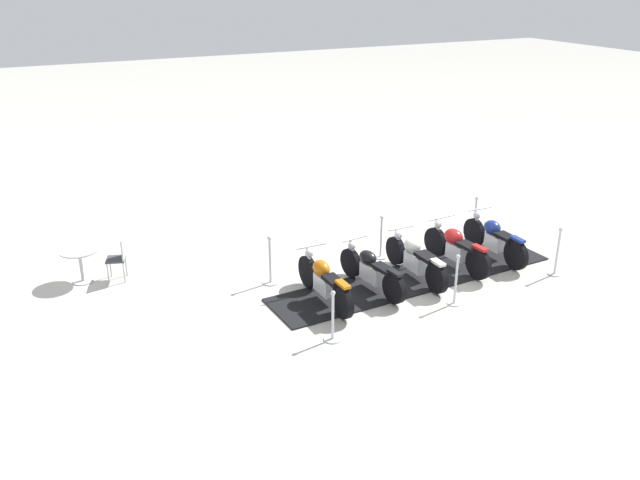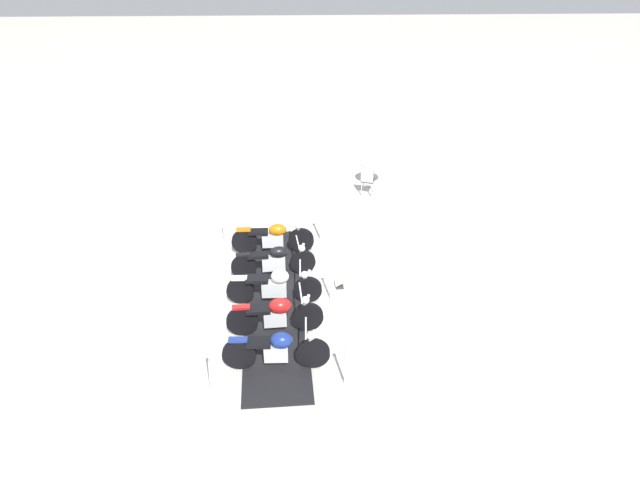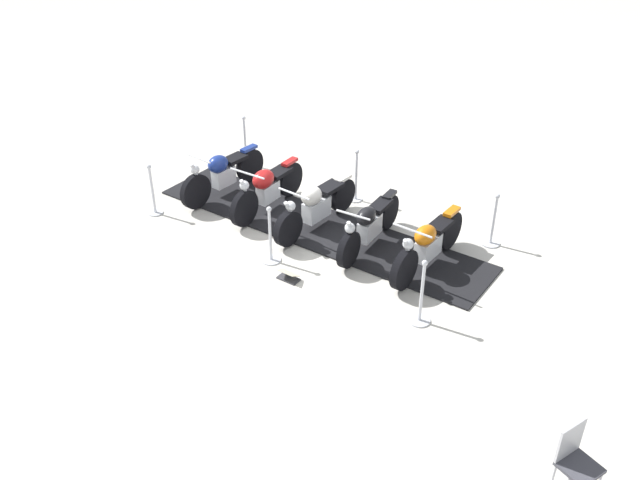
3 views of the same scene
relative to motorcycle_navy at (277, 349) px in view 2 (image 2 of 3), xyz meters
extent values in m
plane|color=beige|center=(-0.15, 2.30, -0.51)|extent=(80.00, 80.00, 0.00)
cube|color=black|center=(-0.15, 2.30, -0.49)|extent=(1.78, 6.87, 0.03)
cylinder|color=black|center=(0.73, -0.01, -0.12)|extent=(0.71, 0.13, 0.70)
cylinder|color=black|center=(-0.78, 0.01, -0.12)|extent=(0.71, 0.13, 0.70)
cube|color=silver|center=(-0.03, 0.00, -0.10)|extent=(0.49, 0.22, 0.37)
ellipsoid|color=navy|center=(0.09, 0.00, 0.23)|extent=(0.46, 0.35, 0.34)
cube|color=black|center=(-0.37, 0.00, 0.18)|extent=(0.50, 0.31, 0.08)
cube|color=navy|center=(-0.78, 0.01, 0.26)|extent=(0.39, 0.15, 0.06)
cylinder|color=silver|center=(0.66, -0.01, 0.18)|extent=(0.27, 0.07, 0.60)
cylinder|color=silver|center=(0.59, -0.01, 0.53)|extent=(0.04, 0.67, 0.04)
sphere|color=silver|center=(0.69, -0.01, 0.33)|extent=(0.18, 0.18, 0.18)
cylinder|color=black|center=(0.64, 1.21, -0.12)|extent=(0.71, 0.17, 0.71)
cylinder|color=black|center=(-0.81, 1.09, -0.12)|extent=(0.71, 0.17, 0.71)
cube|color=silver|center=(-0.09, 1.15, -0.10)|extent=(0.51, 0.25, 0.36)
ellipsoid|color=#AD1919|center=(0.04, 1.16, 0.23)|extent=(0.53, 0.39, 0.35)
cube|color=black|center=(-0.45, 1.12, 0.18)|extent=(0.56, 0.36, 0.08)
cube|color=#AD1919|center=(-0.81, 1.09, 0.26)|extent=(0.40, 0.17, 0.06)
cylinder|color=silver|center=(0.56, 1.20, 0.18)|extent=(0.28, 0.09, 0.60)
cylinder|color=silver|center=(0.49, 1.19, 0.54)|extent=(0.10, 0.78, 0.04)
sphere|color=silver|center=(0.59, 1.20, 0.34)|extent=(0.18, 0.18, 0.18)
cylinder|color=black|center=(0.66, 2.30, -0.15)|extent=(0.66, 0.13, 0.66)
cylinder|color=black|center=(-0.96, 2.30, -0.15)|extent=(0.66, 0.13, 0.66)
cube|color=silver|center=(-0.15, 2.30, -0.10)|extent=(0.59, 0.24, 0.38)
ellipsoid|color=silver|center=(0.00, 2.30, 0.24)|extent=(0.43, 0.35, 0.35)
cube|color=black|center=(-0.54, 2.30, 0.18)|extent=(0.54, 0.32, 0.08)
cube|color=silver|center=(-0.96, 2.30, 0.22)|extent=(0.36, 0.16, 0.06)
cylinder|color=silver|center=(0.57, 2.30, 0.14)|extent=(0.33, 0.07, 0.56)
cylinder|color=silver|center=(0.48, 2.30, 0.48)|extent=(0.04, 0.69, 0.04)
sphere|color=silver|center=(0.58, 2.30, 0.28)|extent=(0.18, 0.18, 0.18)
cylinder|color=black|center=(0.54, 3.54, -0.15)|extent=(0.66, 0.20, 0.65)
cylinder|color=black|center=(-0.96, 3.35, -0.15)|extent=(0.66, 0.20, 0.65)
cube|color=silver|center=(-0.21, 3.45, -0.11)|extent=(0.61, 0.29, 0.37)
ellipsoid|color=black|center=(-0.06, 3.46, 0.20)|extent=(0.50, 0.35, 0.29)
cube|color=black|center=(-0.60, 3.40, 0.16)|extent=(0.56, 0.33, 0.08)
cube|color=black|center=(-0.96, 3.35, 0.20)|extent=(0.37, 0.19, 0.06)
cylinder|color=silver|center=(0.48, 3.53, 0.12)|extent=(0.25, 0.10, 0.56)
cylinder|color=silver|center=(0.42, 3.52, 0.46)|extent=(0.11, 0.63, 0.04)
sphere|color=silver|center=(0.52, 3.54, 0.26)|extent=(0.18, 0.18, 0.18)
cylinder|color=black|center=(0.50, 4.61, -0.13)|extent=(0.70, 0.14, 0.69)
cylinder|color=black|center=(-1.04, 4.58, -0.13)|extent=(0.70, 0.14, 0.69)
cube|color=silver|center=(-0.27, 4.59, -0.10)|extent=(0.57, 0.24, 0.36)
ellipsoid|color=#D16B0F|center=(-0.13, 4.60, 0.21)|extent=(0.48, 0.33, 0.32)
cube|color=black|center=(-0.65, 4.59, 0.17)|extent=(0.53, 0.29, 0.08)
cube|color=#D16B0F|center=(-1.04, 4.58, 0.25)|extent=(0.38, 0.16, 0.06)
cylinder|color=silver|center=(0.42, 4.61, 0.17)|extent=(0.31, 0.08, 0.59)
cylinder|color=silver|center=(0.34, 4.61, 0.52)|extent=(0.05, 0.70, 0.04)
sphere|color=silver|center=(0.44, 4.61, 0.32)|extent=(0.18, 0.18, 0.18)
cylinder|color=silver|center=(1.21, 2.37, -0.50)|extent=(0.34, 0.34, 0.03)
cylinder|color=silver|center=(1.21, 2.37, 0.00)|extent=(0.05, 0.05, 0.96)
sphere|color=silver|center=(1.21, 2.37, 0.51)|extent=(0.09, 0.09, 0.09)
cylinder|color=silver|center=(1.36, -0.52, -0.50)|extent=(0.29, 0.29, 0.03)
cylinder|color=silver|center=(1.36, -0.52, -0.02)|extent=(0.05, 0.05, 0.94)
sphere|color=silver|center=(1.36, -0.52, 0.49)|extent=(0.09, 0.09, 0.09)
cylinder|color=silver|center=(-1.65, 5.11, -0.50)|extent=(0.34, 0.34, 0.03)
cylinder|color=silver|center=(-1.65, 5.11, -0.03)|extent=(0.05, 0.05, 0.91)
sphere|color=silver|center=(-1.65, 5.11, 0.46)|extent=(0.09, 0.09, 0.09)
cylinder|color=silver|center=(1.06, 5.25, -0.50)|extent=(0.34, 0.34, 0.03)
cylinder|color=silver|center=(1.06, 5.25, 0.02)|extent=(0.05, 0.05, 1.01)
sphere|color=silver|center=(1.06, 5.25, 0.56)|extent=(0.09, 0.09, 0.09)
cylinder|color=silver|center=(-1.35, -0.66, -0.50)|extent=(0.29, 0.29, 0.03)
cylinder|color=silver|center=(-1.35, -0.66, 0.03)|extent=(0.05, 0.05, 1.03)
sphere|color=silver|center=(-1.35, -0.66, 0.58)|extent=(0.09, 0.09, 0.09)
cylinder|color=silver|center=(-1.50, 2.23, -0.50)|extent=(0.28, 0.28, 0.03)
cylinder|color=silver|center=(-1.50, 2.23, 0.02)|extent=(0.05, 0.05, 1.00)
sphere|color=silver|center=(-1.50, 2.23, 0.55)|extent=(0.09, 0.09, 0.09)
cube|color=#333338|center=(1.45, 2.97, -0.50)|extent=(0.22, 0.39, 0.02)
cube|color=beige|center=(1.45, 2.97, -0.38)|extent=(0.24, 0.35, 0.13)
cylinder|color=#B7B7BC|center=(2.94, 8.94, -0.50)|extent=(0.45, 0.45, 0.02)
cylinder|color=#B7B7BC|center=(2.94, 8.94, -0.13)|extent=(0.07, 0.07, 0.70)
cylinder|color=#B7B7BC|center=(2.94, 8.94, 0.23)|extent=(0.82, 0.82, 0.03)
cylinder|color=#B7B7BC|center=(2.60, 8.44, -0.27)|extent=(0.03, 0.03, 0.47)
cylinder|color=#B7B7BC|center=(2.92, 8.33, -0.27)|extent=(0.03, 0.03, 0.47)
cylinder|color=#B7B7BC|center=(2.49, 8.12, -0.27)|extent=(0.03, 0.03, 0.47)
cylinder|color=#B7B7BC|center=(2.82, 8.01, -0.27)|extent=(0.03, 0.03, 0.47)
cube|color=#3F3F47|center=(2.71, 8.23, -0.02)|extent=(0.51, 0.51, 0.04)
cube|color=#B7B7BC|center=(2.65, 8.05, 0.24)|extent=(0.39, 0.15, 0.47)
camera|label=1|loc=(-11.09, 9.99, 5.92)|focal=37.04mm
camera|label=2|loc=(0.58, -9.22, 7.97)|focal=32.91mm
camera|label=3|loc=(8.26, 9.00, 5.91)|focal=37.43mm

